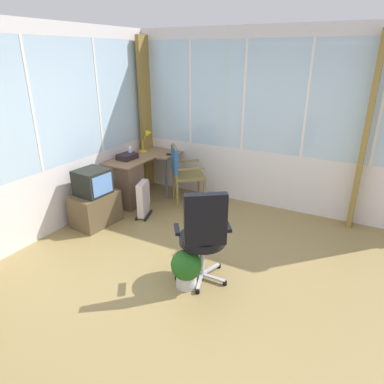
% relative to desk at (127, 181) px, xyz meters
% --- Properties ---
extents(ground, '(5.62, 5.68, 0.06)m').
position_rel_desk_xyz_m(ground, '(-1.30, -2.03, -0.42)').
color(ground, olive).
extents(north_window_panel, '(4.62, 0.07, 2.71)m').
position_rel_desk_xyz_m(north_window_panel, '(-1.30, 0.34, 0.96)').
color(north_window_panel, silver).
rests_on(north_window_panel, ground).
extents(east_window_panel, '(0.07, 4.68, 2.71)m').
position_rel_desk_xyz_m(east_window_panel, '(1.04, -2.03, 0.96)').
color(east_window_panel, silver).
rests_on(east_window_panel, ground).
extents(curtain_corner, '(0.32, 0.08, 2.61)m').
position_rel_desk_xyz_m(curtain_corner, '(0.91, 0.21, 0.91)').
color(curtain_corner, olive).
rests_on(curtain_corner, ground).
extents(curtain_east_far, '(0.32, 0.08, 2.61)m').
position_rel_desk_xyz_m(curtain_east_far, '(0.96, -3.32, 0.91)').
color(curtain_east_far, olive).
rests_on(curtain_east_far, ground).
extents(desk, '(1.28, 0.78, 0.73)m').
position_rel_desk_xyz_m(desk, '(0.00, 0.00, 0.00)').
color(desk, '#936E4C').
rests_on(desk, ground).
extents(desk_lamp, '(0.24, 0.21, 0.38)m').
position_rel_desk_xyz_m(desk_lamp, '(0.71, 0.06, 0.58)').
color(desk_lamp, yellow).
rests_on(desk_lamp, desk).
extents(tv_remote, '(0.12, 0.15, 0.02)m').
position_rel_desk_xyz_m(tv_remote, '(0.67, -0.43, 0.35)').
color(tv_remote, black).
rests_on(tv_remote, desk).
extents(spray_bottle, '(0.06, 0.06, 0.22)m').
position_rel_desk_xyz_m(spray_bottle, '(0.22, 0.07, 0.44)').
color(spray_bottle, silver).
rests_on(spray_bottle, desk).
extents(paper_tray, '(0.32, 0.26, 0.09)m').
position_rel_desk_xyz_m(paper_tray, '(0.12, 0.06, 0.38)').
color(paper_tray, '#2A2025').
rests_on(paper_tray, desk).
extents(wooden_armchair, '(0.67, 0.68, 0.97)m').
position_rel_desk_xyz_m(wooden_armchair, '(0.45, -0.75, 0.22)').
color(wooden_armchair, olive).
rests_on(wooden_armchair, ground).
extents(office_chair, '(0.60, 0.61, 1.09)m').
position_rel_desk_xyz_m(office_chair, '(-1.32, -2.05, 0.22)').
color(office_chair, '#B7B7BF').
rests_on(office_chair, ground).
extents(tv_on_stand, '(0.68, 0.49, 0.83)m').
position_rel_desk_xyz_m(tv_on_stand, '(-0.80, -0.05, -0.02)').
color(tv_on_stand, brown).
rests_on(tv_on_stand, ground).
extents(space_heater, '(0.41, 0.27, 0.55)m').
position_rel_desk_xyz_m(space_heater, '(-0.25, -0.50, -0.12)').
color(space_heater, silver).
rests_on(space_heater, ground).
extents(potted_plant, '(0.33, 0.33, 0.43)m').
position_rel_desk_xyz_m(potted_plant, '(-1.46, -1.92, -0.16)').
color(potted_plant, silver).
rests_on(potted_plant, ground).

